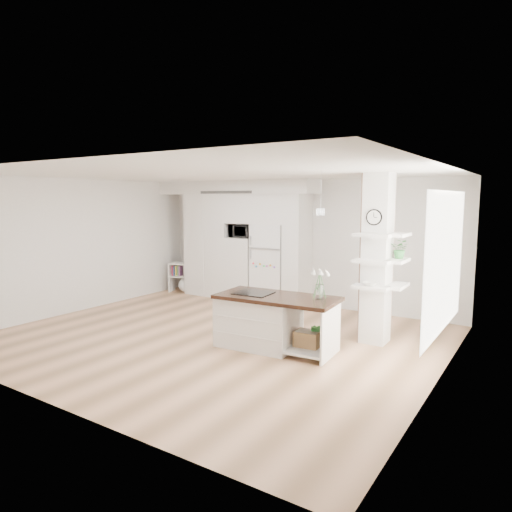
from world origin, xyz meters
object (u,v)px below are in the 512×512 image
Objects in this scene: floor_plant_a at (317,339)px; bookshelf at (183,279)px; refrigerator at (272,264)px; kitchen_island at (265,319)px.

bookshelf is at bearing 153.69° from floor_plant_a.
refrigerator is at bearing 132.25° from floor_plant_a.
kitchen_island is 4.64m from bookshelf.
refrigerator is 2.52m from bookshelf.
floor_plant_a is (4.73, -2.34, -0.08)m from bookshelf.
kitchen_island is 4.13× the size of floor_plant_a.
bookshelf is at bearing -175.91° from refrigerator.
bookshelf is (-3.92, 2.48, -0.12)m from kitchen_island.
floor_plant_a is at bearing 5.52° from kitchen_island.
bookshelf is (-2.45, -0.17, -0.56)m from refrigerator.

